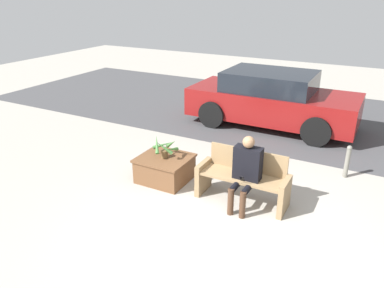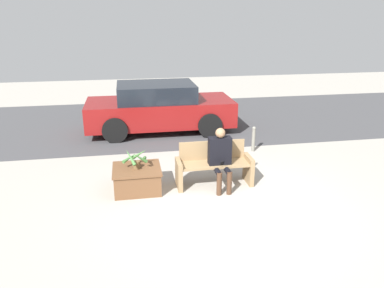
% 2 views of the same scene
% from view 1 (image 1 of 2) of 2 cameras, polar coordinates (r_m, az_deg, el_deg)
% --- Properties ---
extents(ground_plane, '(30.00, 30.00, 0.00)m').
position_cam_1_polar(ground_plane, '(5.94, 4.08, -13.02)').
color(ground_plane, '#9E998E').
extents(road_surface, '(20.00, 6.00, 0.01)m').
position_cam_1_polar(road_surface, '(11.30, 17.14, 3.84)').
color(road_surface, '#424244').
rests_on(road_surface, ground_plane).
extents(bench, '(1.58, 0.53, 0.90)m').
position_cam_1_polar(bench, '(6.54, 7.82, -5.19)').
color(bench, '#8C704C').
rests_on(bench, ground_plane).
extents(person_seated, '(0.46, 0.59, 1.26)m').
position_cam_1_polar(person_seated, '(6.24, 8.20, -3.76)').
color(person_seated, black).
rests_on(person_seated, ground_plane).
extents(planter_box, '(0.96, 0.88, 0.48)m').
position_cam_1_polar(planter_box, '(7.24, -4.17, -3.62)').
color(planter_box, brown).
rests_on(planter_box, ground_plane).
extents(potted_plant, '(0.53, 0.53, 0.42)m').
position_cam_1_polar(potted_plant, '(7.06, -4.13, -0.57)').
color(potted_plant, brown).
rests_on(potted_plant, planter_box).
extents(parked_car, '(4.36, 1.98, 1.46)m').
position_cam_1_polar(parked_car, '(10.23, 12.02, 6.70)').
color(parked_car, maroon).
rests_on(parked_car, ground_plane).
extents(bollard_post, '(0.10, 0.10, 0.67)m').
position_cam_1_polar(bollard_post, '(7.89, 22.60, -2.37)').
color(bollard_post, slate).
rests_on(bollard_post, ground_plane).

